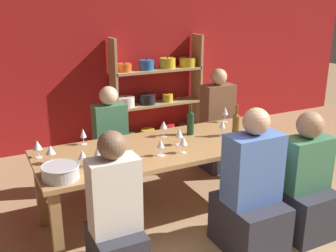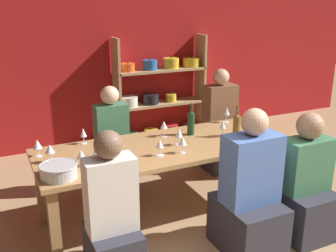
% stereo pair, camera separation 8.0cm
% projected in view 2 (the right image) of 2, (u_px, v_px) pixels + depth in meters
% --- Properties ---
extents(wall_back_red, '(8.80, 0.06, 2.70)m').
position_uv_depth(wall_back_red, '(112.00, 49.00, 5.56)').
color(wall_back_red, '#A31919').
rests_on(wall_back_red, ground_plane).
extents(shelf_unit, '(1.39, 0.30, 1.53)m').
position_uv_depth(shelf_unit, '(159.00, 97.00, 5.87)').
color(shelf_unit, tan).
rests_on(shelf_unit, ground_plane).
extents(dining_table, '(2.51, 0.90, 0.73)m').
position_uv_depth(dining_table, '(173.00, 152.00, 3.70)').
color(dining_table, '#AD7F4C').
rests_on(dining_table, ground_plane).
extents(mixing_bowl, '(0.29, 0.29, 0.11)m').
position_uv_depth(mixing_bowl, '(59.00, 170.00, 2.97)').
color(mixing_bowl, '#B7BABC').
rests_on(mixing_bowl, dining_table).
extents(wine_bottle_green, '(0.07, 0.07, 0.32)m').
position_uv_depth(wine_bottle_green, '(237.00, 124.00, 3.87)').
color(wine_bottle_green, brown).
rests_on(wine_bottle_green, dining_table).
extents(wine_bottle_dark, '(0.07, 0.07, 0.32)m').
position_uv_depth(wine_bottle_dark, '(191.00, 122.00, 3.90)').
color(wine_bottle_dark, '#19381E').
rests_on(wine_bottle_dark, dining_table).
extents(wine_glass_empty_a, '(0.06, 0.06, 0.16)m').
position_uv_depth(wine_glass_empty_a, '(83.00, 133.00, 3.65)').
color(wine_glass_empty_a, white).
rests_on(wine_glass_empty_a, dining_table).
extents(wine_glass_red_a, '(0.08, 0.08, 0.14)m').
position_uv_depth(wine_glass_red_a, '(81.00, 155.00, 3.17)').
color(wine_glass_red_a, white).
rests_on(wine_glass_red_a, dining_table).
extents(wine_glass_white_a, '(0.08, 0.08, 0.15)m').
position_uv_depth(wine_glass_white_a, '(37.00, 144.00, 3.35)').
color(wine_glass_white_a, white).
rests_on(wine_glass_white_a, dining_table).
extents(wine_glass_white_b, '(0.07, 0.07, 0.17)m').
position_uv_depth(wine_glass_white_b, '(251.00, 122.00, 3.94)').
color(wine_glass_white_b, white).
rests_on(wine_glass_white_b, dining_table).
extents(wine_glass_white_c, '(0.07, 0.07, 0.16)m').
position_uv_depth(wine_glass_white_c, '(179.00, 133.00, 3.62)').
color(wine_glass_white_c, white).
rests_on(wine_glass_white_c, dining_table).
extents(wine_glass_white_d, '(0.07, 0.07, 0.18)m').
position_uv_depth(wine_glass_white_d, '(96.00, 151.00, 3.16)').
color(wine_glass_white_d, white).
rests_on(wine_glass_white_d, dining_table).
extents(wine_glass_red_b, '(0.07, 0.07, 0.17)m').
position_uv_depth(wine_glass_red_b, '(227.00, 112.00, 4.29)').
color(wine_glass_red_b, white).
rests_on(wine_glass_red_b, dining_table).
extents(wine_glass_white_e, '(0.07, 0.07, 0.15)m').
position_uv_depth(wine_glass_white_e, '(160.00, 144.00, 3.38)').
color(wine_glass_white_e, white).
rests_on(wine_glass_white_e, dining_table).
extents(wine_glass_white_f, '(0.07, 0.07, 0.15)m').
position_uv_depth(wine_glass_white_f, '(183.00, 141.00, 3.43)').
color(wine_glass_white_f, white).
rests_on(wine_glass_white_f, dining_table).
extents(wine_glass_red_c, '(0.07, 0.07, 0.16)m').
position_uv_depth(wine_glass_red_c, '(164.00, 125.00, 3.85)').
color(wine_glass_red_c, white).
rests_on(wine_glass_red_c, dining_table).
extents(wine_glass_red_d, '(0.08, 0.08, 0.16)m').
position_uv_depth(wine_glass_red_d, '(50.00, 149.00, 3.23)').
color(wine_glass_red_d, white).
rests_on(wine_glass_red_d, dining_table).
extents(wine_glass_white_g, '(0.07, 0.07, 0.17)m').
position_uv_depth(wine_glass_white_g, '(223.00, 125.00, 3.84)').
color(wine_glass_white_g, white).
rests_on(wine_glass_white_g, dining_table).
extents(person_near_a, '(0.35, 0.43, 1.21)m').
position_uv_depth(person_near_a, '(113.00, 232.00, 2.78)').
color(person_near_a, '#2D2D38').
rests_on(person_near_a, ground_plane).
extents(person_far_a, '(0.39, 0.48, 1.25)m').
position_uv_depth(person_far_a, '(219.00, 133.00, 4.83)').
color(person_far_a, '#2D2D38').
rests_on(person_far_a, ground_plane).
extents(person_near_b, '(0.45, 0.57, 1.24)m').
position_uv_depth(person_near_b, '(249.00, 202.00, 3.21)').
color(person_near_b, '#2D2D38').
rests_on(person_near_b, ground_plane).
extents(person_far_b, '(0.35, 0.44, 1.17)m').
position_uv_depth(person_far_b, '(112.00, 152.00, 4.29)').
color(person_far_b, '#2D2D38').
rests_on(person_far_b, ground_plane).
extents(person_near_c, '(0.43, 0.54, 1.13)m').
position_uv_depth(person_near_c, '(302.00, 192.00, 3.45)').
color(person_near_c, '#2D2D38').
rests_on(person_near_c, ground_plane).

